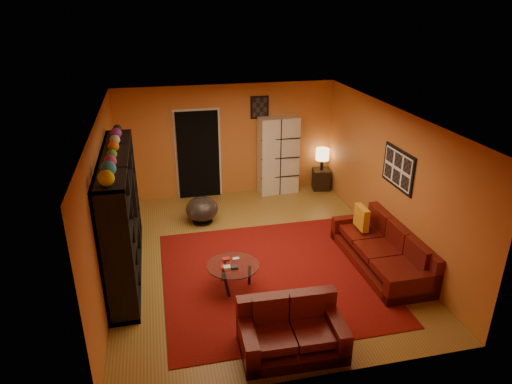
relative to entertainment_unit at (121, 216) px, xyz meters
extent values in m
plane|color=brown|center=(2.27, 0.00, -1.05)|extent=(6.00, 6.00, 0.00)
plane|color=white|center=(2.27, 0.00, 1.55)|extent=(6.00, 6.00, 0.00)
plane|color=#BB6429|center=(2.27, 3.00, 0.25)|extent=(6.00, 0.00, 6.00)
plane|color=#BB6429|center=(2.27, -3.00, 0.25)|extent=(6.00, 0.00, 6.00)
plane|color=#BB6429|center=(-0.23, 0.00, 0.25)|extent=(0.00, 6.00, 6.00)
plane|color=#BB6429|center=(4.78, 0.00, 0.25)|extent=(0.00, 6.00, 6.00)
cube|color=#5C0B0A|center=(2.38, -0.70, -1.04)|extent=(3.60, 3.60, 0.01)
cube|color=black|center=(1.57, 2.96, -0.03)|extent=(0.95, 0.10, 2.04)
cube|color=black|center=(4.75, -0.30, 0.55)|extent=(0.03, 1.00, 0.70)
cube|color=black|center=(3.02, 2.98, 1.00)|extent=(0.42, 0.03, 0.52)
cube|color=black|center=(0.00, 0.00, 0.00)|extent=(0.45, 3.00, 2.10)
imported|color=black|center=(0.05, 0.03, -0.07)|extent=(0.90, 0.12, 0.52)
cube|color=#460B09|center=(4.32, -0.80, -0.89)|extent=(0.95, 2.28, 0.32)
cube|color=#460B09|center=(4.70, -0.80, -0.62)|extent=(0.20, 2.28, 0.85)
cube|color=#460B09|center=(4.34, -1.85, -0.74)|extent=(0.93, 0.19, 0.62)
cube|color=#460B09|center=(4.31, 0.24, -0.74)|extent=(0.93, 0.19, 0.62)
cube|color=#460B09|center=(4.29, -1.44, -0.58)|extent=(0.72, 0.63, 0.12)
cube|color=#460B09|center=(4.29, -0.80, -0.58)|extent=(0.72, 0.63, 0.12)
cube|color=#460B09|center=(4.28, -0.16, -0.58)|extent=(0.72, 0.63, 0.12)
cube|color=#460B09|center=(2.20, -2.50, -0.89)|extent=(1.39, 0.86, 0.32)
cube|color=#460B09|center=(2.21, -2.18, -0.62)|extent=(1.37, 0.23, 0.85)
cube|color=#460B09|center=(2.79, -2.52, -0.74)|extent=(0.21, 0.82, 0.62)
cube|color=#460B09|center=(1.60, -2.48, -0.74)|extent=(0.21, 0.82, 0.62)
cube|color=#460B09|center=(2.45, -2.55, -0.58)|extent=(0.50, 0.62, 0.12)
cube|color=#460B09|center=(1.94, -2.53, -0.58)|extent=(0.50, 0.62, 0.12)
cube|color=orange|center=(4.22, -0.15, -0.42)|extent=(0.12, 0.42, 0.42)
cylinder|color=silver|center=(1.69, -0.90, -0.63)|extent=(0.84, 0.84, 0.02)
cylinder|color=black|center=(1.95, -0.91, -0.84)|extent=(0.05, 0.05, 0.40)
cylinder|color=black|center=(1.58, -0.66, -0.84)|extent=(0.05, 0.05, 0.40)
cylinder|color=black|center=(1.55, -1.11, -0.84)|extent=(0.05, 0.05, 0.40)
cube|color=silver|center=(3.44, 2.80, -0.13)|extent=(0.95, 0.47, 1.84)
cylinder|color=black|center=(1.47, 1.56, -1.03)|extent=(0.44, 0.44, 0.03)
cylinder|color=black|center=(1.47, 1.56, -0.95)|extent=(0.06, 0.06, 0.15)
ellipsoid|color=#463E3D|center=(1.47, 1.56, -0.75)|extent=(0.68, 0.68, 0.51)
cube|color=black|center=(4.53, 2.75, -0.80)|extent=(0.47, 0.47, 0.50)
cylinder|color=black|center=(4.53, 2.75, -0.42)|extent=(0.08, 0.08, 0.25)
cylinder|color=#FFDC8C|center=(4.53, 2.75, -0.16)|extent=(0.32, 0.32, 0.28)
camera|label=1|loc=(0.69, -7.05, 3.30)|focal=32.00mm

